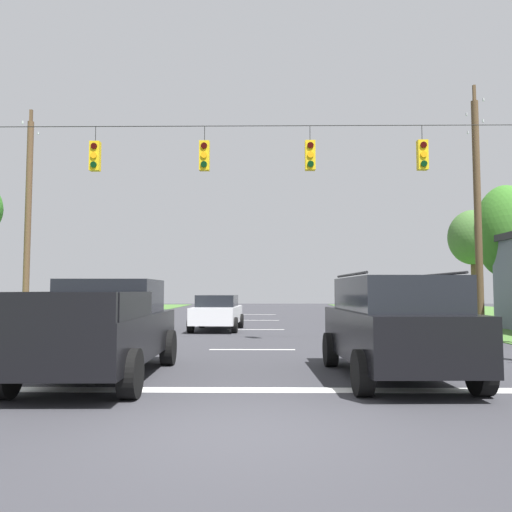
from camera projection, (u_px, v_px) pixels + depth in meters
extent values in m
plane|color=#333338|center=(238.00, 431.00, 6.24)|extent=(120.00, 120.00, 0.00)
cube|color=white|center=(245.00, 390.00, 8.78)|extent=(15.61, 0.45, 0.01)
cube|color=white|center=(252.00, 350.00, 14.77)|extent=(2.50, 0.15, 0.01)
cube|color=white|center=(256.00, 330.00, 22.32)|extent=(2.50, 0.15, 0.01)
cube|color=white|center=(257.00, 320.00, 29.19)|extent=(2.50, 0.15, 0.01)
cube|color=white|center=(258.00, 314.00, 36.21)|extent=(2.50, 0.15, 0.01)
cylinder|color=black|center=(251.00, 126.00, 16.27)|extent=(18.29, 0.02, 0.02)
cylinder|color=black|center=(96.00, 134.00, 16.31)|extent=(0.02, 0.02, 0.50)
cube|color=yellow|center=(95.00, 156.00, 16.26)|extent=(0.32, 0.24, 0.95)
cylinder|color=#310503|center=(94.00, 146.00, 16.14)|extent=(0.20, 0.04, 0.20)
cylinder|color=orange|center=(94.00, 155.00, 16.12)|extent=(0.20, 0.04, 0.20)
cylinder|color=black|center=(93.00, 165.00, 16.10)|extent=(0.20, 0.04, 0.20)
cylinder|color=black|center=(205.00, 134.00, 16.27)|extent=(0.02, 0.02, 0.50)
cube|color=yellow|center=(204.00, 156.00, 16.22)|extent=(0.32, 0.24, 0.95)
cylinder|color=#310503|center=(204.00, 146.00, 16.10)|extent=(0.20, 0.04, 0.20)
cylinder|color=orange|center=(204.00, 155.00, 16.08)|extent=(0.20, 0.04, 0.20)
cylinder|color=black|center=(204.00, 164.00, 16.06)|extent=(0.20, 0.04, 0.20)
cylinder|color=black|center=(310.00, 133.00, 16.23)|extent=(0.02, 0.02, 0.50)
cube|color=yellow|center=(310.00, 156.00, 16.18)|extent=(0.32, 0.24, 0.95)
cylinder|color=#310503|center=(310.00, 145.00, 16.06)|extent=(0.20, 0.04, 0.20)
cylinder|color=orange|center=(311.00, 155.00, 16.04)|extent=(0.20, 0.04, 0.20)
cylinder|color=black|center=(311.00, 164.00, 16.02)|extent=(0.20, 0.04, 0.20)
cylinder|color=black|center=(422.00, 133.00, 16.18)|extent=(0.02, 0.02, 0.50)
cube|color=yellow|center=(422.00, 155.00, 16.14)|extent=(0.32, 0.24, 0.95)
cylinder|color=#310503|center=(424.00, 145.00, 16.02)|extent=(0.20, 0.04, 0.20)
cylinder|color=orange|center=(424.00, 154.00, 16.00)|extent=(0.20, 0.04, 0.20)
cylinder|color=black|center=(424.00, 164.00, 15.98)|extent=(0.20, 0.04, 0.20)
cube|color=black|center=(102.00, 336.00, 9.94)|extent=(2.11, 5.44, 0.85)
cube|color=black|center=(112.00, 296.00, 10.64)|extent=(1.89, 1.94, 0.70)
cube|color=black|center=(24.00, 305.00, 8.63)|extent=(0.15, 2.38, 0.45)
cube|color=black|center=(135.00, 305.00, 8.65)|extent=(0.15, 2.38, 0.45)
cube|color=black|center=(49.00, 308.00, 7.34)|extent=(1.96, 0.14, 0.45)
cylinder|color=black|center=(82.00, 348.00, 11.74)|extent=(0.30, 0.81, 0.80)
cylinder|color=black|center=(168.00, 348.00, 11.75)|extent=(0.30, 0.81, 0.80)
cylinder|color=black|center=(5.00, 374.00, 8.07)|extent=(0.30, 0.81, 0.80)
cylinder|color=black|center=(130.00, 374.00, 8.09)|extent=(0.30, 0.81, 0.80)
cube|color=black|center=(393.00, 335.00, 9.97)|extent=(2.08, 4.85, 0.95)
cube|color=black|center=(394.00, 294.00, 9.87)|extent=(1.88, 3.25, 0.65)
cylinder|color=black|center=(351.00, 275.00, 9.89)|extent=(0.12, 2.72, 0.05)
cylinder|color=black|center=(437.00, 275.00, 9.91)|extent=(0.12, 2.72, 0.05)
cylinder|color=black|center=(330.00, 349.00, 11.55)|extent=(0.28, 0.77, 0.76)
cylinder|color=black|center=(416.00, 349.00, 11.58)|extent=(0.28, 0.77, 0.76)
cylinder|color=black|center=(362.00, 373.00, 8.30)|extent=(0.28, 0.77, 0.76)
cylinder|color=black|center=(481.00, 372.00, 8.32)|extent=(0.28, 0.77, 0.76)
cube|color=silver|center=(217.00, 315.00, 22.03)|extent=(1.99, 4.38, 0.70)
cube|color=black|center=(217.00, 301.00, 22.07)|extent=(1.71, 2.17, 0.50)
cylinder|color=black|center=(202.00, 321.00, 23.47)|extent=(0.25, 0.65, 0.64)
cylinder|color=black|center=(241.00, 321.00, 23.36)|extent=(0.25, 0.65, 0.64)
cylinder|color=black|center=(191.00, 325.00, 20.64)|extent=(0.25, 0.65, 0.64)
cylinder|color=black|center=(235.00, 325.00, 20.54)|extent=(0.25, 0.65, 0.64)
cube|color=slate|center=(89.00, 310.00, 26.76)|extent=(1.98, 4.37, 0.70)
cube|color=black|center=(89.00, 299.00, 26.80)|extent=(1.71, 2.17, 0.50)
cylinder|color=black|center=(80.00, 316.00, 28.12)|extent=(0.25, 0.65, 0.64)
cylinder|color=black|center=(112.00, 316.00, 28.18)|extent=(0.25, 0.65, 0.64)
cylinder|color=black|center=(62.00, 319.00, 25.29)|extent=(0.25, 0.65, 0.64)
cylinder|color=black|center=(98.00, 318.00, 25.35)|extent=(0.25, 0.65, 0.64)
cylinder|color=brown|center=(478.00, 214.00, 22.40)|extent=(0.31, 0.31, 10.20)
cube|color=brown|center=(475.00, 110.00, 22.72)|extent=(0.12, 0.12, 2.26)
cylinder|color=#B2B7BC|center=(466.00, 114.00, 23.63)|extent=(0.08, 0.08, 0.12)
cylinder|color=#B2B7BC|center=(483.00, 100.00, 21.83)|extent=(0.08, 0.08, 0.12)
cube|color=brown|center=(475.00, 129.00, 22.66)|extent=(0.12, 0.12, 2.01)
cylinder|color=#B2B7BC|center=(468.00, 132.00, 23.47)|extent=(0.08, 0.08, 0.12)
cylinder|color=#B2B7BC|center=(483.00, 121.00, 21.87)|extent=(0.08, 0.08, 0.12)
cylinder|color=brown|center=(28.00, 225.00, 22.19)|extent=(0.27, 0.27, 9.20)
cube|color=brown|center=(31.00, 131.00, 22.48)|extent=(0.12, 0.12, 1.88)
cylinder|color=#B2B7BC|center=(38.00, 133.00, 23.24)|extent=(0.08, 0.08, 0.12)
cylinder|color=#B2B7BC|center=(23.00, 122.00, 21.74)|extent=(0.08, 0.08, 0.12)
cylinder|color=brown|center=(508.00, 292.00, 23.88)|extent=(0.27, 0.27, 3.29)
ellipsoid|color=#367325|center=(506.00, 232.00, 24.07)|extent=(2.83, 2.83, 4.45)
cylinder|color=brown|center=(474.00, 285.00, 32.76)|extent=(0.30, 0.30, 4.19)
ellipsoid|color=#416B30|center=(472.00, 237.00, 32.96)|extent=(3.07, 3.07, 3.56)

